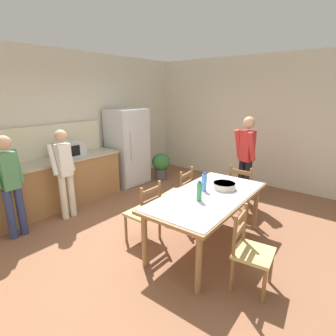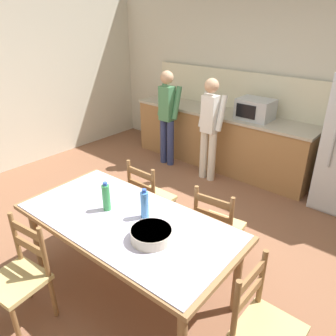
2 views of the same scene
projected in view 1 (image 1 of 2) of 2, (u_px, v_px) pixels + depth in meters
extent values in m
plane|color=brown|center=(164.00, 234.00, 4.03)|extent=(8.32, 8.32, 0.00)
cube|color=beige|center=(62.00, 126.00, 5.23)|extent=(6.52, 0.12, 2.90)
cube|color=beige|center=(254.00, 121.00, 6.06)|extent=(0.12, 5.20, 2.90)
cube|color=#9E7042|center=(43.00, 189.00, 4.71)|extent=(3.03, 0.62, 0.87)
cube|color=#B2A893|center=(39.00, 164.00, 4.58)|extent=(3.07, 0.66, 0.04)
cube|color=beige|center=(29.00, 144.00, 4.68)|extent=(3.03, 0.03, 0.60)
cube|color=silver|center=(127.00, 147.00, 6.09)|extent=(0.82, 0.68, 1.74)
cube|color=silver|center=(138.00, 149.00, 5.88)|extent=(0.78, 0.02, 1.67)
cylinder|color=#A5AAB2|center=(131.00, 147.00, 5.66)|extent=(0.02, 0.02, 0.61)
cube|color=#B2B7BC|center=(69.00, 149.00, 4.95)|extent=(0.50, 0.38, 0.30)
cube|color=black|center=(73.00, 151.00, 4.80)|extent=(0.30, 0.01, 0.19)
cylinder|color=olive|center=(199.00, 264.00, 2.78)|extent=(0.07, 0.07, 0.72)
cylinder|color=olive|center=(256.00, 208.00, 4.12)|extent=(0.07, 0.07, 0.72)
cylinder|color=olive|center=(145.00, 240.00, 3.22)|extent=(0.07, 0.07, 0.72)
cylinder|color=olive|center=(212.00, 196.00, 4.56)|extent=(0.07, 0.07, 0.72)
cube|color=olive|center=(208.00, 197.00, 3.56)|extent=(1.98, 1.03, 0.04)
cube|color=#B7B2CC|center=(208.00, 195.00, 3.55)|extent=(1.90, 0.99, 0.01)
cylinder|color=green|center=(199.00, 192.00, 3.33)|extent=(0.07, 0.07, 0.24)
cylinder|color=#2D51B2|center=(200.00, 182.00, 3.29)|extent=(0.04, 0.04, 0.03)
cylinder|color=#4C8ED6|center=(204.00, 183.00, 3.66)|extent=(0.07, 0.07, 0.24)
cylinder|color=#2D51B2|center=(205.00, 174.00, 3.63)|extent=(0.04, 0.04, 0.03)
cylinder|color=beige|center=(224.00, 186.00, 3.76)|extent=(0.32, 0.32, 0.09)
cylinder|color=beige|center=(224.00, 184.00, 3.75)|extent=(0.31, 0.31, 0.02)
cylinder|color=olive|center=(264.00, 286.00, 2.67)|extent=(0.04, 0.04, 0.41)
cylinder|color=olive|center=(271.00, 267.00, 2.97)|extent=(0.04, 0.04, 0.41)
cylinder|color=olive|center=(232.00, 275.00, 2.84)|extent=(0.04, 0.04, 0.41)
cylinder|color=olive|center=(241.00, 257.00, 3.14)|extent=(0.04, 0.04, 0.41)
cube|color=tan|center=(254.00, 253.00, 2.84)|extent=(0.47, 0.45, 0.04)
cylinder|color=olive|center=(235.00, 236.00, 2.71)|extent=(0.04, 0.04, 0.46)
cylinder|color=olive|center=(245.00, 222.00, 3.00)|extent=(0.04, 0.04, 0.46)
cube|color=olive|center=(241.00, 218.00, 2.82)|extent=(0.36, 0.07, 0.07)
cube|color=olive|center=(240.00, 230.00, 2.86)|extent=(0.36, 0.07, 0.07)
cylinder|color=olive|center=(255.00, 202.00, 4.73)|extent=(0.04, 0.04, 0.41)
cylinder|color=olive|center=(236.00, 197.00, 4.95)|extent=(0.04, 0.04, 0.41)
cylinder|color=olive|center=(248.00, 208.00, 4.48)|extent=(0.04, 0.04, 0.41)
cylinder|color=olive|center=(228.00, 202.00, 4.69)|extent=(0.04, 0.04, 0.41)
cube|color=tan|center=(243.00, 190.00, 4.65)|extent=(0.40, 0.42, 0.04)
cylinder|color=olive|center=(250.00, 182.00, 4.34)|extent=(0.04, 0.04, 0.46)
cylinder|color=olive|center=(230.00, 177.00, 4.56)|extent=(0.04, 0.04, 0.46)
cube|color=olive|center=(241.00, 172.00, 4.41)|extent=(0.03, 0.36, 0.07)
cube|color=olive|center=(240.00, 181.00, 4.46)|extent=(0.03, 0.36, 0.07)
cylinder|color=olive|center=(143.00, 219.00, 4.08)|extent=(0.04, 0.04, 0.41)
cylinder|color=olive|center=(126.00, 228.00, 3.81)|extent=(0.04, 0.04, 0.41)
cylinder|color=olive|center=(160.00, 226.00, 3.88)|extent=(0.04, 0.04, 0.41)
cylinder|color=olive|center=(143.00, 236.00, 3.61)|extent=(0.04, 0.04, 0.41)
cube|color=tan|center=(143.00, 213.00, 3.78)|extent=(0.42, 0.40, 0.04)
cylinder|color=olive|center=(159.00, 196.00, 3.75)|extent=(0.04, 0.04, 0.46)
cylinder|color=olive|center=(142.00, 204.00, 3.48)|extent=(0.04, 0.04, 0.46)
cube|color=olive|center=(151.00, 191.00, 3.57)|extent=(0.36, 0.03, 0.07)
cube|color=olive|center=(151.00, 201.00, 3.62)|extent=(0.36, 0.03, 0.07)
cylinder|color=olive|center=(174.00, 201.00, 4.75)|extent=(0.04, 0.04, 0.41)
cylinder|color=olive|center=(163.00, 208.00, 4.46)|extent=(0.04, 0.04, 0.41)
cylinder|color=olive|center=(191.00, 205.00, 4.58)|extent=(0.04, 0.04, 0.41)
cylinder|color=olive|center=(181.00, 213.00, 4.29)|extent=(0.04, 0.04, 0.41)
cube|color=tan|center=(177.00, 195.00, 4.46)|extent=(0.47, 0.45, 0.04)
cylinder|color=olive|center=(191.00, 180.00, 4.45)|extent=(0.04, 0.04, 0.46)
cylinder|color=olive|center=(181.00, 186.00, 4.15)|extent=(0.04, 0.04, 0.46)
cube|color=olive|center=(187.00, 175.00, 4.26)|extent=(0.36, 0.07, 0.07)
cube|color=olive|center=(186.00, 184.00, 4.30)|extent=(0.36, 0.07, 0.07)
cylinder|color=navy|center=(10.00, 215.00, 3.84)|extent=(0.11, 0.11, 0.76)
cylinder|color=navy|center=(21.00, 211.00, 3.95)|extent=(0.11, 0.11, 0.76)
cube|color=#478456|center=(8.00, 171.00, 3.71)|extent=(0.22, 0.18, 0.54)
sphere|color=tan|center=(3.00, 143.00, 3.60)|extent=(0.20, 0.20, 0.20)
cylinder|color=#478456|center=(17.00, 166.00, 3.85)|extent=(0.09, 0.21, 0.52)
cylinder|color=silver|center=(64.00, 198.00, 4.45)|extent=(0.11, 0.11, 0.76)
cylinder|color=silver|center=(72.00, 195.00, 4.56)|extent=(0.11, 0.11, 0.76)
cube|color=white|center=(63.00, 160.00, 4.32)|extent=(0.21, 0.17, 0.54)
sphere|color=tan|center=(61.00, 136.00, 4.21)|extent=(0.20, 0.20, 0.20)
cylinder|color=white|center=(53.00, 160.00, 4.24)|extent=(0.09, 0.21, 0.51)
cylinder|color=white|center=(70.00, 156.00, 4.46)|extent=(0.09, 0.21, 0.51)
cylinder|color=black|center=(247.00, 182.00, 5.10)|extent=(0.12, 0.12, 0.83)
cylinder|color=black|center=(241.00, 180.00, 5.23)|extent=(0.12, 0.12, 0.83)
cube|color=red|center=(247.00, 146.00, 4.96)|extent=(0.26, 0.28, 0.59)
sphere|color=tan|center=(249.00, 123.00, 4.84)|extent=(0.22, 0.22, 0.22)
cylinder|color=red|center=(252.00, 146.00, 4.79)|extent=(0.24, 0.16, 0.56)
cylinder|color=red|center=(238.00, 144.00, 5.05)|extent=(0.24, 0.16, 0.56)
cylinder|color=#4C4C51|center=(161.00, 174.00, 6.55)|extent=(0.28, 0.28, 0.26)
sphere|color=#337038|center=(161.00, 162.00, 6.46)|extent=(0.44, 0.44, 0.44)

